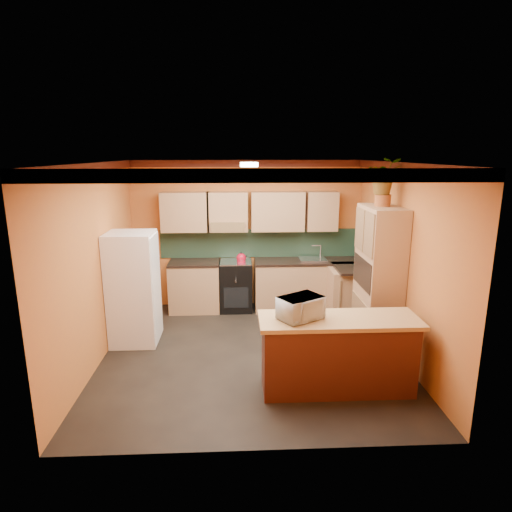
% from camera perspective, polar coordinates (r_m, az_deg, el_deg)
% --- Properties ---
extents(room_shell, '(4.24, 4.24, 2.72)m').
position_cam_1_polar(room_shell, '(6.03, -0.59, 6.58)').
color(room_shell, black).
rests_on(room_shell, ground).
extents(base_cabinets_back, '(3.65, 0.60, 0.88)m').
position_cam_1_polar(base_cabinets_back, '(7.90, 1.86, -3.99)').
color(base_cabinets_back, tan).
rests_on(base_cabinets_back, ground).
extents(countertop_back, '(3.65, 0.62, 0.04)m').
position_cam_1_polar(countertop_back, '(7.77, 1.89, -0.76)').
color(countertop_back, black).
rests_on(countertop_back, base_cabinets_back).
extents(stove, '(0.58, 0.58, 0.91)m').
position_cam_1_polar(stove, '(7.87, -2.69, -3.95)').
color(stove, black).
rests_on(stove, ground).
extents(kettle, '(0.22, 0.22, 0.18)m').
position_cam_1_polar(kettle, '(7.67, -1.99, -0.17)').
color(kettle, '#B80C25').
rests_on(kettle, stove).
extents(sink, '(0.48, 0.40, 0.03)m').
position_cam_1_polar(sink, '(7.86, 7.53, -0.44)').
color(sink, silver).
rests_on(sink, countertop_back).
extents(base_cabinets_right, '(0.60, 0.80, 0.88)m').
position_cam_1_polar(base_cabinets_right, '(7.64, 12.67, -4.95)').
color(base_cabinets_right, tan).
rests_on(base_cabinets_right, ground).
extents(countertop_right, '(0.62, 0.80, 0.04)m').
position_cam_1_polar(countertop_right, '(7.50, 12.85, -1.62)').
color(countertop_right, black).
rests_on(countertop_right, base_cabinets_right).
extents(fridge, '(0.68, 0.66, 1.70)m').
position_cam_1_polar(fridge, '(6.67, -16.05, -4.17)').
color(fridge, white).
rests_on(fridge, ground).
extents(pantry, '(0.48, 0.90, 2.10)m').
position_cam_1_polar(pantry, '(6.44, 16.01, -2.96)').
color(pantry, tan).
rests_on(pantry, ground).
extents(fern_pot, '(0.22, 0.22, 0.16)m').
position_cam_1_polar(fern_pot, '(6.27, 16.54, 7.13)').
color(fern_pot, brown).
rests_on(fern_pot, pantry).
extents(fern, '(0.53, 0.48, 0.50)m').
position_cam_1_polar(fern, '(6.24, 16.74, 10.12)').
color(fern, tan).
rests_on(fern, fern_pot).
extents(breakfast_bar, '(1.80, 0.55, 0.88)m').
position_cam_1_polar(breakfast_bar, '(5.38, 10.80, -12.97)').
color(breakfast_bar, '#521B13').
rests_on(breakfast_bar, ground).
extents(bar_top, '(1.90, 0.65, 0.05)m').
position_cam_1_polar(bar_top, '(5.19, 11.03, -8.37)').
color(bar_top, tan).
rests_on(bar_top, breakfast_bar).
extents(microwave, '(0.59, 0.54, 0.27)m').
position_cam_1_polar(microwave, '(5.05, 5.96, -6.88)').
color(microwave, white).
rests_on(microwave, bar_top).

